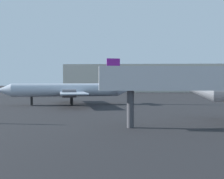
% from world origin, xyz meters
% --- Properties ---
extents(airplane_distant, '(26.15, 23.63, 9.24)m').
position_xyz_m(airplane_distant, '(-12.98, 50.16, 2.89)').
color(airplane_distant, '#B2BCCC').
rests_on(airplane_distant, ground_plane).
extents(jet_bridge, '(23.11, 5.07, 6.29)m').
position_xyz_m(jet_bridge, '(8.72, 22.77, 4.78)').
color(jet_bridge, silver).
rests_on(jet_bridge, ground_plane).
extents(terminal_building, '(73.63, 25.58, 11.83)m').
position_xyz_m(terminal_building, '(7.62, 128.47, 5.92)').
color(terminal_building, beige).
rests_on(terminal_building, ground_plane).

